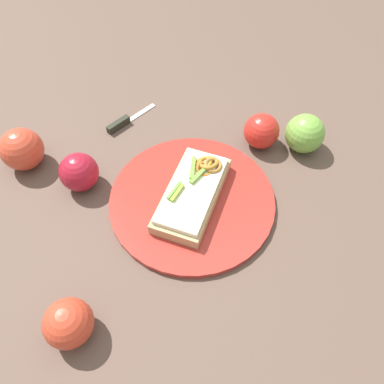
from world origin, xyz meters
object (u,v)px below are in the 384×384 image
(apple_0, at_px, (68,323))
(apple_1, at_px, (305,134))
(plate, at_px, (192,200))
(sandwich, at_px, (193,192))
(apple_3, at_px, (261,131))
(apple_4, at_px, (79,172))
(knife, at_px, (124,122))
(apple_2, at_px, (22,149))

(apple_0, height_order, apple_1, apple_1)
(plate, xyz_separation_m, apple_1, (0.25, 0.08, 0.03))
(sandwich, bearing_deg, apple_3, -23.44)
(apple_3, relative_size, apple_4, 0.98)
(apple_1, distance_m, apple_3, 0.09)
(apple_0, bearing_deg, knife, 71.17)
(apple_0, bearing_deg, sandwich, 38.05)
(apple_1, relative_size, apple_3, 1.09)
(sandwich, relative_size, knife, 1.77)
(apple_0, xyz_separation_m, apple_4, (0.04, 0.27, 0.00))
(apple_0, relative_size, apple_1, 0.93)
(plate, relative_size, apple_1, 3.89)
(plate, height_order, apple_2, apple_2)
(apple_2, height_order, apple_3, apple_2)
(knife, bearing_deg, apple_4, -155.72)
(plate, xyz_separation_m, apple_0, (-0.23, -0.18, 0.03))
(apple_0, relative_size, knife, 0.62)
(apple_1, bearing_deg, apple_3, 158.16)
(apple_3, bearing_deg, knife, 153.78)
(apple_0, xyz_separation_m, apple_2, (-0.06, 0.36, 0.00))
(apple_4, bearing_deg, plate, -26.46)
(apple_1, distance_m, apple_2, 0.55)
(sandwich, height_order, knife, sandwich)
(apple_2, height_order, knife, apple_2)
(apple_2, distance_m, apple_4, 0.13)
(apple_0, height_order, apple_2, apple_2)
(sandwich, distance_m, apple_4, 0.21)
(apple_3, xyz_separation_m, knife, (-0.26, 0.13, -0.03))
(sandwich, bearing_deg, apple_2, 94.46)
(sandwich, height_order, apple_2, apple_2)
(plate, bearing_deg, apple_2, 148.76)
(sandwich, relative_size, apple_3, 2.89)
(apple_0, bearing_deg, apple_4, 81.63)
(plate, relative_size, sandwich, 1.47)
(sandwich, bearing_deg, knife, 56.46)
(sandwich, xyz_separation_m, apple_4, (-0.19, 0.09, 0.01))
(knife, bearing_deg, sandwich, -98.70)
(plate, distance_m, apple_1, 0.26)
(plate, relative_size, knife, 2.60)
(apple_1, distance_m, apple_4, 0.44)
(plate, height_order, knife, knife)
(apple_0, bearing_deg, apple_2, 99.49)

